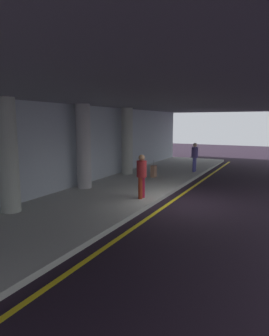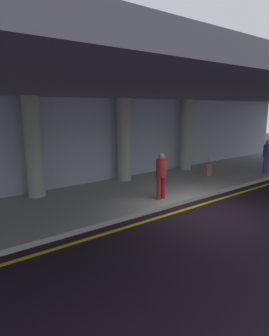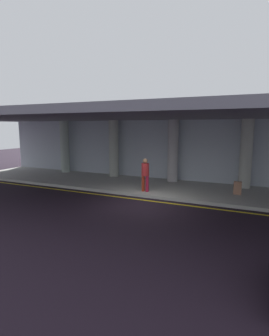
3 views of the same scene
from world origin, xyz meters
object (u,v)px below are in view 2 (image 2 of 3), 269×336
at_px(traveler_with_luggage, 267,154).
at_px(person_waiting_for_ride, 161,173).
at_px(support_column_right_mid, 186,135).
at_px(support_column_left_mid, 34,148).
at_px(suitcase_upright_primary, 208,169).
at_px(support_column_center, 124,140).

relative_size(traveler_with_luggage, person_waiting_for_ride, 1.00).
bearing_deg(support_column_right_mid, traveler_with_luggage, -52.00).
bearing_deg(traveler_with_luggage, support_column_right_mid, -73.66).
xyz_separation_m(support_column_left_mid, person_waiting_for_ride, (3.47, -3.05, -0.86)).
distance_m(person_waiting_for_ride, suitcase_upright_primary, 4.54).
height_order(support_column_center, suitcase_upright_primary, support_column_center).
xyz_separation_m(support_column_left_mid, traveler_with_luggage, (10.46, -3.15, -0.86)).
relative_size(support_column_left_mid, traveler_with_luggage, 2.17).
height_order(traveler_with_luggage, person_waiting_for_ride, same).
distance_m(support_column_center, suitcase_upright_primary, 4.40).
distance_m(support_column_right_mid, traveler_with_luggage, 4.09).
distance_m(support_column_left_mid, support_column_center, 4.00).
distance_m(support_column_left_mid, person_waiting_for_ride, 4.70).
distance_m(support_column_left_mid, traveler_with_luggage, 10.96).
height_order(support_column_right_mid, traveler_with_luggage, support_column_right_mid).
bearing_deg(person_waiting_for_ride, support_column_center, 59.83).
bearing_deg(support_column_center, person_waiting_for_ride, -99.82).
distance_m(support_column_center, person_waiting_for_ride, 3.22).
xyz_separation_m(traveler_with_luggage, suitcase_upright_primary, (-2.71, 1.44, -0.65)).
relative_size(support_column_center, support_column_right_mid, 1.00).
bearing_deg(support_column_right_mid, support_column_center, 180.00).
height_order(support_column_left_mid, traveler_with_luggage, support_column_left_mid).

